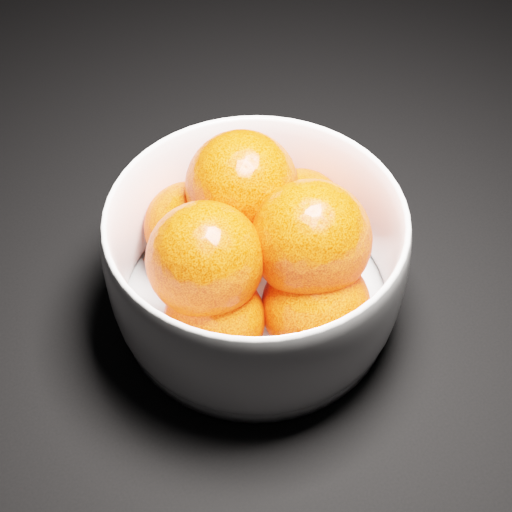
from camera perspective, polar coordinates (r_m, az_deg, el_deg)
bowl at (r=0.56m, az=0.00°, el=-0.38°), size 0.23×0.23×0.11m
orange_pile at (r=0.55m, az=0.13°, el=0.83°), size 0.19×0.20×0.13m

